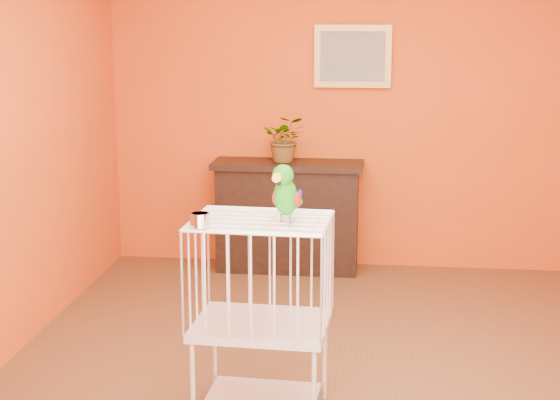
# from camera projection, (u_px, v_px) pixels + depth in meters

# --- Properties ---
(ground) EXTENTS (4.50, 4.50, 0.00)m
(ground) POSITION_uv_depth(u_px,v_px,m) (334.00, 371.00, 5.12)
(ground) COLOR brown
(ground) RESTS_ON ground
(room_shell) EXTENTS (4.50, 4.50, 4.50)m
(room_shell) POSITION_uv_depth(u_px,v_px,m) (338.00, 106.00, 4.78)
(room_shell) COLOR #EE4E16
(room_shell) RESTS_ON ground
(console_cabinet) EXTENTS (1.22, 0.44, 0.91)m
(console_cabinet) POSITION_uv_depth(u_px,v_px,m) (287.00, 216.00, 7.06)
(console_cabinet) COLOR black
(console_cabinet) RESTS_ON ground
(potted_plant) EXTENTS (0.36, 0.39, 0.29)m
(potted_plant) POSITION_uv_depth(u_px,v_px,m) (284.00, 145.00, 6.88)
(potted_plant) COLOR #26722D
(potted_plant) RESTS_ON console_cabinet
(framed_picture) EXTENTS (0.62, 0.04, 0.50)m
(framed_picture) POSITION_uv_depth(u_px,v_px,m) (353.00, 56.00, 6.90)
(framed_picture) COLOR #B98C42
(framed_picture) RESTS_ON room_shell
(birdcage) EXTENTS (0.71, 0.56, 1.07)m
(birdcage) POSITION_uv_depth(u_px,v_px,m) (261.00, 315.00, 4.46)
(birdcage) COLOR silver
(birdcage) RESTS_ON ground
(feed_cup) EXTENTS (0.10, 0.10, 0.07)m
(feed_cup) POSITION_uv_depth(u_px,v_px,m) (200.00, 220.00, 4.19)
(feed_cup) COLOR silver
(feed_cup) RESTS_ON birdcage
(parrot) EXTENTS (0.16, 0.27, 0.30)m
(parrot) POSITION_uv_depth(u_px,v_px,m) (286.00, 193.00, 4.26)
(parrot) COLOR #59544C
(parrot) RESTS_ON birdcage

